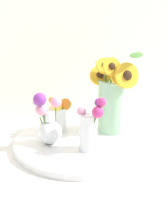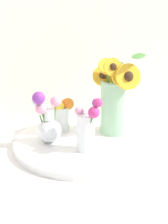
# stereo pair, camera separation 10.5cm
# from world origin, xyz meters

# --- Properties ---
(ground_plane) EXTENTS (6.00, 6.00, 0.00)m
(ground_plane) POSITION_xyz_m (0.00, 0.00, 0.00)
(ground_plane) COLOR silver
(serving_tray) EXTENTS (0.49, 0.49, 0.02)m
(serving_tray) POSITION_xyz_m (0.04, 0.02, 0.01)
(serving_tray) COLOR white
(serving_tray) RESTS_ON ground_plane
(mason_jar_sunflowers) EXTENTS (0.19, 0.19, 0.29)m
(mason_jar_sunflowers) POSITION_xyz_m (0.16, 0.06, 0.15)
(mason_jar_sunflowers) COLOR #99CC9E
(mason_jar_sunflowers) RESTS_ON serving_tray
(vase_small_center) EXTENTS (0.08, 0.09, 0.18)m
(vase_small_center) POSITION_xyz_m (0.03, -0.06, 0.10)
(vase_small_center) COLOR white
(vase_small_center) RESTS_ON serving_tray
(vase_bulb_right) EXTENTS (0.10, 0.08, 0.18)m
(vase_bulb_right) POSITION_xyz_m (-0.08, 0.04, 0.10)
(vase_bulb_right) COLOR white
(vase_bulb_right) RESTS_ON serving_tray
(vase_small_back) EXTENTS (0.08, 0.08, 0.12)m
(vase_small_back) POSITION_xyz_m (-0.02, 0.13, 0.09)
(vase_small_back) COLOR white
(vase_small_back) RESTS_ON serving_tray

